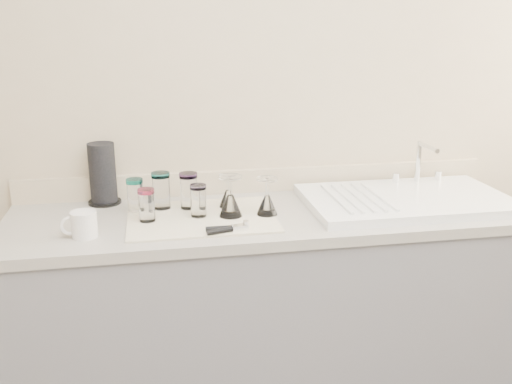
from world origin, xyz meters
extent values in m
cube|color=tan|center=(0.00, 1.50, 1.25)|extent=(3.50, 0.04, 2.50)
cube|color=slate|center=(0.00, 1.20, 0.43)|extent=(2.00, 0.60, 0.86)
cube|color=gray|center=(0.00, 1.20, 0.88)|extent=(2.06, 0.62, 0.04)
cube|color=white|center=(0.55, 1.20, 0.92)|extent=(0.82, 0.50, 0.03)
cylinder|color=silver|center=(0.69, 1.40, 1.03)|extent=(0.02, 0.02, 0.18)
cylinder|color=silver|center=(0.69, 1.32, 1.10)|extent=(0.02, 0.16, 0.02)
cylinder|color=silver|center=(0.59, 1.40, 0.96)|extent=(0.03, 0.03, 0.04)
cylinder|color=silver|center=(0.79, 1.40, 0.96)|extent=(0.03, 0.03, 0.04)
cube|color=silver|center=(-0.29, 1.17, 0.90)|extent=(0.55, 0.42, 0.01)
cylinder|color=white|center=(-0.53, 1.29, 0.96)|extent=(0.06, 0.06, 0.11)
cylinder|color=teal|center=(-0.53, 1.29, 1.03)|extent=(0.06, 0.06, 0.02)
cylinder|color=white|center=(-0.43, 1.30, 0.97)|extent=(0.07, 0.07, 0.13)
cylinder|color=#2AB0BA|center=(-0.43, 1.30, 1.04)|extent=(0.07, 0.07, 0.02)
cylinder|color=white|center=(-0.33, 1.29, 0.97)|extent=(0.07, 0.07, 0.12)
cylinder|color=#704297|center=(-0.33, 1.29, 1.04)|extent=(0.07, 0.07, 0.02)
cylinder|color=white|center=(-0.49, 1.16, 0.96)|extent=(0.06, 0.06, 0.11)
cylinder|color=#D3346B|center=(-0.49, 1.16, 1.02)|extent=(0.06, 0.06, 0.02)
cylinder|color=white|center=(-0.30, 1.18, 0.96)|extent=(0.06, 0.06, 0.11)
cylinder|color=#9785CD|center=(-0.30, 1.18, 1.02)|extent=(0.06, 0.06, 0.02)
cone|color=white|center=(-0.17, 1.27, 0.94)|extent=(0.07, 0.07, 0.07)
cylinder|color=white|center=(-0.17, 1.27, 1.00)|extent=(0.01, 0.01, 0.05)
cylinder|color=white|center=(-0.17, 1.27, 1.03)|extent=(0.07, 0.07, 0.01)
cone|color=white|center=(-0.18, 1.16, 0.95)|extent=(0.09, 0.09, 0.08)
cylinder|color=white|center=(-0.18, 1.16, 1.02)|extent=(0.01, 0.01, 0.07)
cylinder|color=white|center=(-0.18, 1.16, 1.06)|extent=(0.09, 0.09, 0.01)
cone|color=white|center=(-0.04, 1.15, 0.95)|extent=(0.08, 0.08, 0.08)
cylinder|color=white|center=(-0.04, 1.15, 1.01)|extent=(0.01, 0.01, 0.06)
cylinder|color=white|center=(-0.04, 1.15, 1.05)|extent=(0.08, 0.08, 0.01)
cube|color=silver|center=(-0.17, 1.00, 0.92)|extent=(0.06, 0.04, 0.02)
cylinder|color=black|center=(-0.23, 0.98, 0.92)|extent=(0.12, 0.05, 0.02)
cylinder|color=black|center=(-0.23, 1.01, 0.92)|extent=(0.12, 0.02, 0.02)
cylinder|color=silver|center=(-0.70, 1.06, 0.95)|extent=(0.10, 0.10, 0.09)
torus|color=silver|center=(-0.75, 1.05, 0.95)|extent=(0.07, 0.02, 0.07)
cylinder|color=black|center=(-0.66, 1.43, 0.91)|extent=(0.13, 0.13, 0.01)
cylinder|color=black|center=(-0.66, 1.43, 1.03)|extent=(0.11, 0.11, 0.24)
camera|label=1|loc=(-0.46, -0.87, 1.62)|focal=40.00mm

